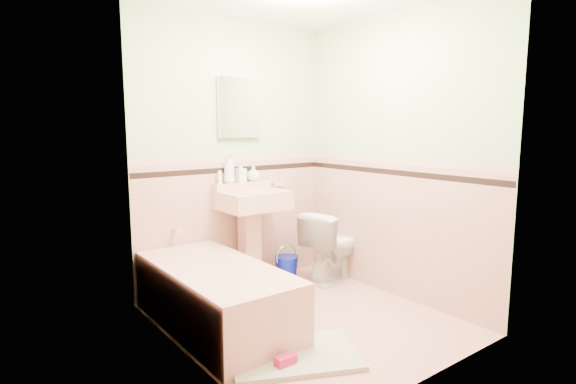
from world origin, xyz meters
TOP-DOWN VIEW (x-y plane):
  - floor at (0.00, 0.00)m, footprint 2.20×2.20m
  - wall_back at (0.00, 1.10)m, footprint 2.50×0.00m
  - wall_front at (0.00, -1.10)m, footprint 2.50×0.00m
  - wall_left at (-1.00, 0.00)m, footprint 0.00×2.50m
  - wall_right at (1.00, 0.00)m, footprint 0.00×2.50m
  - wainscot_back at (0.00, 1.09)m, footprint 2.00×0.00m
  - wainscot_front at (0.00, -1.09)m, footprint 2.00×0.00m
  - wainscot_left at (-0.99, 0.00)m, footprint 0.00×2.20m
  - wainscot_right at (0.99, 0.00)m, footprint 0.00×2.20m
  - accent_back at (0.00, 1.08)m, footprint 2.00×0.00m
  - accent_front at (0.00, -1.08)m, footprint 2.00×0.00m
  - accent_left at (-0.98, 0.00)m, footprint 0.00×2.20m
  - accent_right at (0.98, 0.00)m, footprint 0.00×2.20m
  - cap_back at (0.00, 1.08)m, footprint 2.00×0.00m
  - cap_front at (0.00, -1.08)m, footprint 2.00×0.00m
  - cap_left at (-0.98, 0.00)m, footprint 0.00×2.20m
  - cap_right at (0.98, 0.00)m, footprint 0.00×2.20m
  - bathtub at (-0.63, 0.33)m, footprint 0.70×1.50m
  - tub_faucet at (-0.63, 1.05)m, footprint 0.04×0.12m
  - sink at (0.05, 0.86)m, footprint 0.60×0.49m
  - sink_faucet at (0.05, 1.00)m, footprint 0.02×0.02m
  - medicine_cabinet at (0.05, 1.07)m, footprint 0.45×0.04m
  - soap_dish at (0.47, 1.06)m, footprint 0.13×0.08m
  - soap_bottle_left at (-0.09, 1.04)m, footprint 0.11×0.11m
  - soap_bottle_mid at (0.03, 1.04)m, footprint 0.09×0.09m
  - soap_bottle_right at (0.18, 1.04)m, footprint 0.15×0.15m
  - tube at (-0.19, 1.04)m, footprint 0.04×0.04m
  - toilet at (0.83, 0.60)m, footprint 0.76×0.53m
  - bucket at (0.46, 0.88)m, footprint 0.24×0.24m
  - bath_mat at (-0.44, -0.41)m, footprint 1.00×0.86m
  - shoe at (-0.58, -0.49)m, footprint 0.14×0.07m

SIDE VIEW (x-z plane):
  - floor at x=0.00m, z-range 0.00..0.00m
  - bath_mat at x=-0.44m, z-range 0.00..0.03m
  - shoe at x=-0.58m, z-range 0.03..0.09m
  - bucket at x=0.46m, z-range 0.00..0.24m
  - bathtub at x=-0.63m, z-range 0.00..0.45m
  - toilet at x=0.83m, z-range 0.00..0.70m
  - sink at x=0.05m, z-range 0.00..0.94m
  - wainscot_back at x=0.00m, z-range -0.40..1.60m
  - wainscot_front at x=0.00m, z-range -0.40..1.60m
  - wainscot_left at x=-0.99m, z-range -0.50..1.70m
  - wainscot_right at x=0.99m, z-range -0.50..1.70m
  - tub_faucet at x=-0.63m, z-range 0.61..0.65m
  - sink_faucet at x=0.05m, z-range 0.90..1.00m
  - soap_dish at x=0.47m, z-range 0.93..0.97m
  - tube at x=-0.19m, z-range 1.00..1.12m
  - soap_bottle_right at x=0.18m, z-range 1.00..1.15m
  - soap_bottle_mid at x=0.03m, z-range 1.00..1.19m
  - accent_left at x=-0.98m, z-range 0.02..2.22m
  - accent_right at x=0.98m, z-range 0.02..2.22m
  - accent_back at x=0.00m, z-range 0.12..2.12m
  - accent_front at x=0.00m, z-range 0.12..2.12m
  - soap_bottle_left at x=-0.09m, z-range 1.00..1.26m
  - cap_back at x=0.00m, z-range 0.22..2.22m
  - cap_front at x=0.00m, z-range 0.22..2.22m
  - cap_left at x=-0.98m, z-range 0.12..2.32m
  - cap_right at x=0.98m, z-range 0.12..2.32m
  - wall_back at x=0.00m, z-range 0.00..2.50m
  - wall_front at x=0.00m, z-range 0.00..2.50m
  - wall_left at x=-1.00m, z-range 0.00..2.50m
  - wall_right at x=1.00m, z-range 0.00..2.50m
  - medicine_cabinet at x=0.05m, z-range 1.42..1.98m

